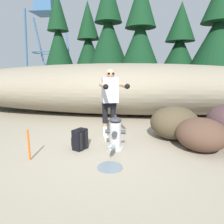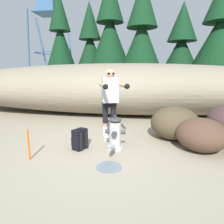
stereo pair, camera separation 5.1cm
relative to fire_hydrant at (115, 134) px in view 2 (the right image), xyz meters
The scene contains 16 objects.
ground_plane 0.46m from the fire_hydrant, 157.72° to the right, with size 56.00×56.00×0.04m, color gray.
dirt_embankment 3.68m from the fire_hydrant, 94.11° to the left, with size 15.74×3.20×1.93m, color gray.
fire_hydrant is the anchor object (origin of this frame).
hydrant_water_jet 0.61m from the fire_hydrant, 90.00° to the right, with size 0.45×0.92×0.43m.
utility_worker 0.92m from the fire_hydrant, 109.65° to the left, with size 0.71×1.04×1.69m.
spare_backpack 0.77m from the fire_hydrant, behind, with size 0.36×0.36×0.47m.
boulder_mid 1.62m from the fire_hydrant, 32.01° to the left, with size 1.09×1.18×0.81m, color #483D2A.
boulder_small 1.81m from the fire_hydrant, ahead, with size 0.99×1.05×0.70m, color #50372A.
pine_tree_far_left 10.54m from the fire_hydrant, 117.90° to the left, with size 2.08×2.08×6.69m.
pine_tree_left 9.85m from the fire_hydrant, 107.06° to the left, with size 2.18×2.18×5.89m.
pine_tree_center 8.79m from the fire_hydrant, 99.36° to the left, with size 2.44×2.44×6.89m.
pine_tree_right 7.69m from the fire_hydrant, 85.86° to the left, with size 2.48×2.48×6.28m.
pine_tree_far_right 8.93m from the fire_hydrant, 71.31° to the left, with size 2.51×2.51×5.34m.
pine_tree_ridge_end 9.12m from the fire_hydrant, 58.56° to the left, with size 2.75×2.75×6.34m.
watchtower 16.69m from the fire_hydrant, 119.12° to the left, with size 3.65×3.65×9.34m.
survey_stake 1.72m from the fire_hydrant, 154.27° to the right, with size 0.04×0.04×0.60m, color #E55914.
Camera 2 is at (0.75, -3.90, 1.67)m, focal length 31.71 mm.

